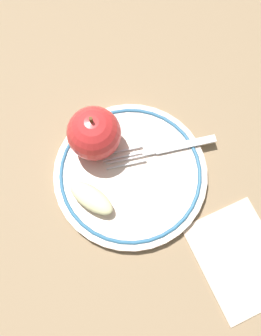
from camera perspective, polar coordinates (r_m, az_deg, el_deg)
ground_plane at (r=0.60m, az=0.28°, el=-0.13°), size 2.00×2.00×0.00m
plate at (r=0.58m, az=-0.00°, el=-0.89°), size 0.24×0.24×0.02m
apple_red_whole at (r=0.56m, az=-5.57°, el=5.25°), size 0.08×0.08×0.09m
apple_slice_front at (r=0.55m, az=-6.02°, el=-4.56°), size 0.04×0.08×0.02m
fork at (r=0.59m, az=5.13°, el=2.88°), size 0.16×0.12×0.00m
napkin_folded at (r=0.59m, az=16.22°, el=-13.23°), size 0.17×0.19×0.01m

